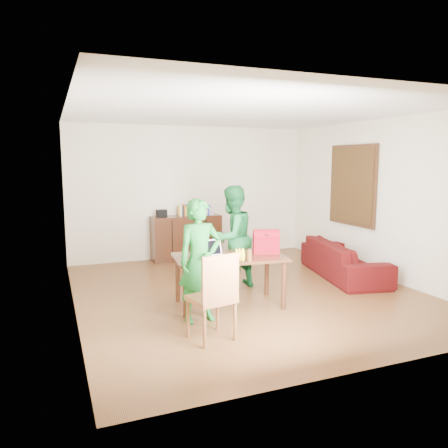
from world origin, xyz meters
name	(u,v)px	position (x,y,z in m)	size (l,w,h in m)	color
room	(244,206)	(0.01, 0.13, 1.31)	(5.20, 5.70, 2.90)	#432810
table	(229,262)	(-0.49, -0.49, 0.62)	(1.60, 1.03, 0.70)	black
chair	(212,314)	(-1.12, -1.50, 0.29)	(0.53, 0.51, 1.00)	brown
person_near	(200,261)	(-1.05, -0.90, 0.77)	(0.56, 0.37, 1.54)	#145D1F
person_far	(232,238)	(-0.14, 0.24, 0.81)	(0.79, 0.61, 1.62)	#15612B
laptop	(214,255)	(-0.74, -0.58, 0.75)	(0.34, 0.25, 0.23)	white
bananas	(240,259)	(-0.48, -0.85, 0.74)	(0.18, 0.11, 0.07)	gold
bottle	(249,255)	(-0.38, -0.90, 0.79)	(0.06, 0.06, 0.18)	#5C3315
red_bag	(266,244)	(0.06, -0.52, 0.84)	(0.36, 0.21, 0.27)	maroon
sofa	(344,259)	(1.95, 0.20, 0.30)	(2.09, 0.82, 0.61)	#35060F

